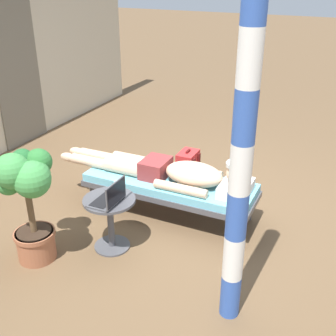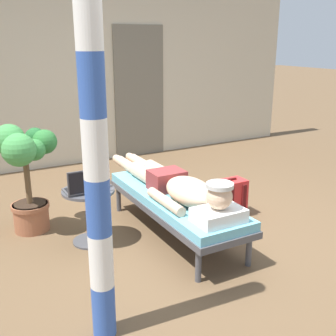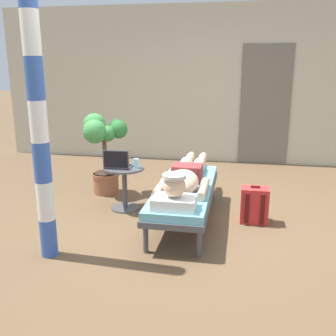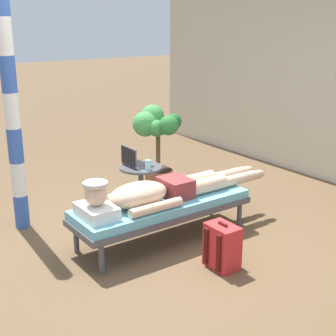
# 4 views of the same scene
# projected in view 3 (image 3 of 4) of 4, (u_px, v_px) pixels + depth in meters

# --- Properties ---
(ground_plane) EXTENTS (40.00, 40.00, 0.00)m
(ground_plane) POSITION_uv_depth(u_px,v_px,m) (195.00, 227.00, 4.18)
(ground_plane) COLOR brown
(house_wall_back) EXTENTS (7.60, 0.20, 2.70)m
(house_wall_back) POSITION_uv_depth(u_px,v_px,m) (209.00, 85.00, 6.78)
(house_wall_back) COLOR beige
(house_wall_back) RESTS_ON ground
(house_door_panel) EXTENTS (0.84, 0.03, 2.04)m
(house_door_panel) POSITION_uv_depth(u_px,v_px,m) (265.00, 106.00, 6.59)
(house_door_panel) COLOR #6D6759
(house_door_panel) RESTS_ON ground
(lounge_chair) EXTENTS (0.60, 1.82, 0.42)m
(lounge_chair) POSITION_uv_depth(u_px,v_px,m) (185.00, 192.00, 4.25)
(lounge_chair) COLOR #4C4C51
(lounge_chair) RESTS_ON ground
(person_reclining) EXTENTS (0.53, 2.17, 0.33)m
(person_reclining) POSITION_uv_depth(u_px,v_px,m) (185.00, 178.00, 4.17)
(person_reclining) COLOR white
(person_reclining) RESTS_ON lounge_chair
(side_table) EXTENTS (0.48, 0.48, 0.52)m
(side_table) POSITION_uv_depth(u_px,v_px,m) (125.00, 181.00, 4.62)
(side_table) COLOR #4C4C51
(side_table) RESTS_ON ground
(laptop) EXTENTS (0.31, 0.24, 0.23)m
(laptop) POSITION_uv_depth(u_px,v_px,m) (118.00, 163.00, 4.52)
(laptop) COLOR #4C4C51
(laptop) RESTS_ON side_table
(drink_glass) EXTENTS (0.06, 0.06, 0.11)m
(drink_glass) POSITION_uv_depth(u_px,v_px,m) (136.00, 163.00, 4.53)
(drink_glass) COLOR #99D8E5
(drink_glass) RESTS_ON side_table
(backpack) EXTENTS (0.30, 0.26, 0.42)m
(backpack) POSITION_uv_depth(u_px,v_px,m) (254.00, 205.00, 4.26)
(backpack) COLOR red
(backpack) RESTS_ON ground
(potted_plant) EXTENTS (0.59, 0.53, 1.09)m
(potted_plant) POSITION_uv_depth(u_px,v_px,m) (103.00, 145.00, 5.10)
(potted_plant) COLOR #9E5B3D
(potted_plant) RESTS_ON ground
(porch_post) EXTENTS (0.15, 0.15, 2.48)m
(porch_post) POSITION_uv_depth(u_px,v_px,m) (38.00, 121.00, 3.25)
(porch_post) COLOR #3359B2
(porch_post) RESTS_ON ground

